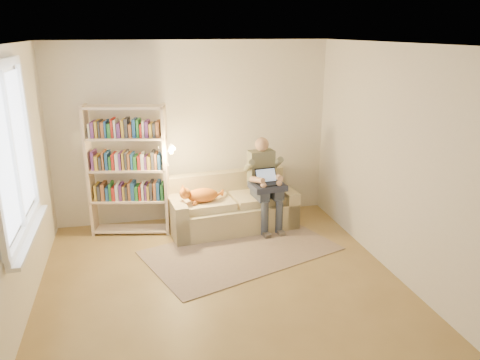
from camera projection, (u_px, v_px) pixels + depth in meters
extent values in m
plane|color=olive|center=(225.00, 292.00, 5.10)|extent=(4.50, 4.50, 0.00)
cube|color=white|center=(223.00, 44.00, 4.30)|extent=(4.00, 4.50, 0.02)
cube|color=silver|center=(9.00, 194.00, 4.25)|extent=(0.02, 4.50, 2.60)
cube|color=silver|center=(402.00, 166.00, 5.14)|extent=(0.02, 4.50, 2.60)
cube|color=silver|center=(193.00, 133.00, 6.78)|extent=(4.00, 0.02, 2.60)
cube|color=silver|center=(305.00, 298.00, 2.62)|extent=(4.00, 0.02, 2.60)
plane|color=white|center=(12.00, 152.00, 4.34)|extent=(0.00, 1.50, 1.50)
cube|color=white|center=(25.00, 230.00, 4.58)|extent=(0.05, 1.50, 0.08)
cube|color=white|center=(13.00, 152.00, 4.34)|extent=(0.04, 0.05, 1.50)
cube|color=white|center=(30.00, 234.00, 4.61)|extent=(0.12, 1.52, 0.04)
cube|color=#BEB086|center=(232.00, 215.00, 6.71)|extent=(1.85, 0.98, 0.37)
cube|color=#BEB086|center=(225.00, 184.00, 6.88)|extent=(1.78, 0.36, 0.38)
cube|color=#BEB086|center=(177.00, 217.00, 6.44)|extent=(0.26, 0.81, 0.53)
cube|color=#BEB086|center=(283.00, 204.00, 6.94)|extent=(0.26, 0.81, 0.53)
cube|color=beige|center=(205.00, 204.00, 6.47)|extent=(0.81, 0.61, 0.11)
cube|color=beige|center=(259.00, 198.00, 6.73)|extent=(0.81, 0.61, 0.11)
cube|color=gray|center=(261.00, 167.00, 6.67)|extent=(0.38, 0.23, 0.49)
sphere|color=tan|center=(262.00, 144.00, 6.55)|extent=(0.20, 0.20, 0.20)
cube|color=#353B4A|center=(260.00, 193.00, 6.52)|extent=(0.18, 0.42, 0.15)
cube|color=#353B4A|center=(274.00, 191.00, 6.58)|extent=(0.18, 0.42, 0.15)
cylinder|color=#353B4A|center=(265.00, 219.00, 6.43)|extent=(0.10, 0.10, 0.50)
cylinder|color=#353B4A|center=(279.00, 217.00, 6.50)|extent=(0.10, 0.10, 0.50)
ellipsoid|color=orange|center=(206.00, 195.00, 6.40)|extent=(0.45, 0.27, 0.19)
sphere|color=orange|center=(189.00, 193.00, 6.27)|extent=(0.15, 0.15, 0.15)
cylinder|color=orange|center=(221.00, 194.00, 6.53)|extent=(0.21, 0.06, 0.06)
cube|color=#242A3F|center=(264.00, 187.00, 6.50)|extent=(0.50, 0.42, 0.08)
cube|color=black|center=(265.00, 184.00, 6.45)|extent=(0.33, 0.25, 0.02)
cube|color=black|center=(263.00, 175.00, 6.51)|extent=(0.32, 0.14, 0.19)
plane|color=#8CA5CC|center=(263.00, 175.00, 6.51)|extent=(0.29, 0.16, 0.25)
cube|color=beige|center=(90.00, 171.00, 6.33)|extent=(0.09, 0.27, 1.80)
cube|color=beige|center=(166.00, 171.00, 6.35)|extent=(0.09, 0.27, 1.80)
cube|color=beige|center=(132.00, 229.00, 6.60)|extent=(1.10, 0.49, 0.03)
cube|color=beige|center=(130.00, 200.00, 6.47)|extent=(1.10, 0.49, 0.03)
cube|color=beige|center=(128.00, 169.00, 6.33)|extent=(1.10, 0.49, 0.03)
cube|color=beige|center=(125.00, 138.00, 6.20)|extent=(1.10, 0.49, 0.03)
cube|color=beige|center=(123.00, 107.00, 6.07)|extent=(1.10, 0.49, 0.03)
cube|color=#995933|center=(129.00, 191.00, 6.43)|extent=(0.94, 0.40, 0.21)
cube|color=#1E4C8C|center=(127.00, 161.00, 6.29)|extent=(0.94, 0.40, 0.21)
cube|color=#267233|center=(125.00, 129.00, 6.16)|extent=(0.94, 0.40, 0.21)
cylinder|color=white|center=(160.00, 167.00, 6.33)|extent=(0.10, 0.10, 0.04)
cone|color=white|center=(170.00, 149.00, 6.14)|extent=(0.14, 0.16, 0.15)
cube|color=gray|center=(241.00, 250.00, 6.04)|extent=(2.67, 2.09, 0.01)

